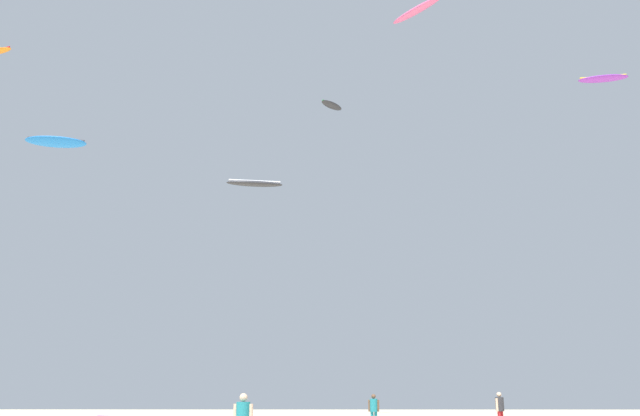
# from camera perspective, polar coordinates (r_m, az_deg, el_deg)

# --- Properties ---
(person_midground) EXTENTS (0.43, 0.41, 1.65)m
(person_midground) POSITION_cam_1_polar(r_m,az_deg,el_deg) (31.63, 15.50, -16.53)
(person_midground) COLOR #B21E23
(person_midground) RESTS_ON ground
(person_left) EXTENTS (0.51, 0.35, 1.56)m
(person_left) POSITION_cam_1_polar(r_m,az_deg,el_deg) (31.78, 4.74, -17.12)
(person_left) COLOR teal
(person_left) RESTS_ON ground
(kite_aloft_0) EXTENTS (2.05, 2.14, 0.48)m
(kite_aloft_0) POSITION_cam_1_polar(r_m,az_deg,el_deg) (52.99, 1.03, 9.00)
(kite_aloft_0) COLOR #2D2D33
(kite_aloft_1) EXTENTS (2.64, 1.23, 0.48)m
(kite_aloft_1) POSITION_cam_1_polar(r_m,az_deg,el_deg) (30.52, -22.15, 5.41)
(kite_aloft_1) COLOR blue
(kite_aloft_3) EXTENTS (3.38, 1.45, 0.46)m
(kite_aloft_3) POSITION_cam_1_polar(r_m,az_deg,el_deg) (38.17, -5.76, 2.14)
(kite_aloft_3) COLOR #2D2D33
(kite_aloft_4) EXTENTS (2.48, 1.10, 0.29)m
(kite_aloft_4) POSITION_cam_1_polar(r_m,az_deg,el_deg) (36.27, 23.58, 10.37)
(kite_aloft_4) COLOR purple
(kite_aloft_5) EXTENTS (3.06, 3.32, 0.74)m
(kite_aloft_5) POSITION_cam_1_polar(r_m,az_deg,el_deg) (37.74, 8.49, 16.79)
(kite_aloft_5) COLOR #E5598C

